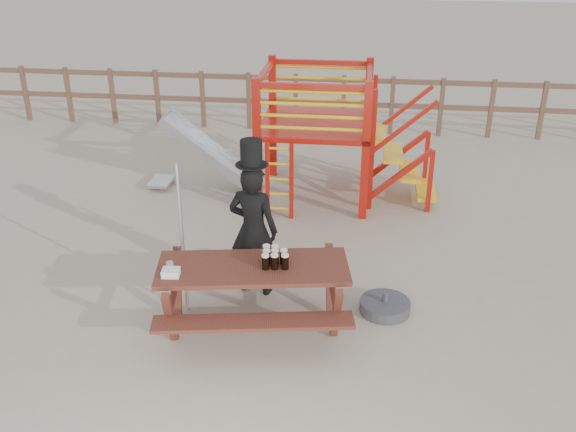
% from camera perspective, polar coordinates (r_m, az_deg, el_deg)
% --- Properties ---
extents(ground, '(60.00, 60.00, 0.00)m').
position_cam_1_polar(ground, '(7.48, -1.59, -8.94)').
color(ground, tan).
rests_on(ground, ground).
extents(back_fence, '(15.09, 0.09, 1.20)m').
position_cam_1_polar(back_fence, '(13.59, 2.82, 10.53)').
color(back_fence, brown).
rests_on(back_fence, ground).
extents(playground_fort, '(4.71, 1.84, 2.10)m').
position_cam_1_polar(playground_fort, '(10.21, 2.03, 7.46)').
color(playground_fort, '#A8150B').
rests_on(playground_fort, ground).
extents(picnic_table, '(2.25, 1.73, 0.79)m').
position_cam_1_polar(picnic_table, '(7.04, -3.08, -6.53)').
color(picnic_table, maroon).
rests_on(picnic_table, ground).
extents(man_with_hat, '(0.66, 0.50, 1.94)m').
position_cam_1_polar(man_with_hat, '(7.56, -3.11, -0.95)').
color(man_with_hat, black).
rests_on(man_with_hat, ground).
extents(metal_pole, '(0.04, 0.04, 1.83)m').
position_cam_1_polar(metal_pole, '(7.23, -9.37, -2.16)').
color(metal_pole, '#B2B2B7').
rests_on(metal_pole, ground).
extents(parasol_base, '(0.59, 0.59, 0.25)m').
position_cam_1_polar(parasol_base, '(7.62, 8.61, -7.93)').
color(parasol_base, '#3D3D43').
rests_on(parasol_base, ground).
extents(paper_bag, '(0.19, 0.16, 0.08)m').
position_cam_1_polar(paper_bag, '(6.79, -10.37, -4.97)').
color(paper_bag, white).
rests_on(paper_bag, picnic_table).
extents(stout_pints, '(0.31, 0.29, 0.17)m').
position_cam_1_polar(stout_pints, '(6.86, -1.25, -3.70)').
color(stout_pints, black).
rests_on(stout_pints, picnic_table).
extents(empty_glasses, '(0.08, 0.08, 0.15)m').
position_cam_1_polar(empty_glasses, '(6.79, -10.43, -4.66)').
color(empty_glasses, silver).
rests_on(empty_glasses, picnic_table).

